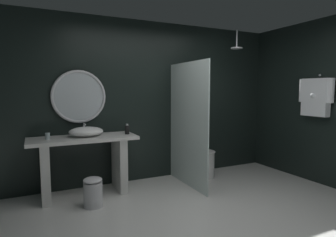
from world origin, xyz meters
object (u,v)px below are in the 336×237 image
(waste_bin, at_px, (93,192))
(round_wall_mirror, at_px, (79,97))
(tumbler_cup, at_px, (48,136))
(hanging_bathrobe, at_px, (316,96))
(toilet, at_px, (202,160))
(vessel_sink, at_px, (86,132))
(soap_dispenser, at_px, (127,129))
(rain_shower_head, at_px, (237,47))

(waste_bin, bearing_deg, round_wall_mirror, 92.13)
(tumbler_cup, xyz_separation_m, waste_bin, (0.49, -0.46, -0.69))
(tumbler_cup, xyz_separation_m, hanging_bathrobe, (3.83, -1.04, 0.52))
(round_wall_mirror, xyz_separation_m, hanging_bathrobe, (3.37, -1.33, 0.01))
(toilet, bearing_deg, tumbler_cup, -178.70)
(vessel_sink, bearing_deg, waste_bin, -92.10)
(round_wall_mirror, bearing_deg, hanging_bathrobe, -21.46)
(vessel_sink, bearing_deg, hanging_bathrobe, -17.94)
(soap_dispenser, distance_m, waste_bin, 1.03)
(round_wall_mirror, distance_m, waste_bin, 1.41)
(rain_shower_head, xyz_separation_m, waste_bin, (-2.54, -0.36, -2.03))
(vessel_sink, distance_m, hanging_bathrobe, 3.53)
(soap_dispenser, height_order, waste_bin, soap_dispenser)
(soap_dispenser, xyz_separation_m, rain_shower_head, (1.94, -0.08, 1.32))
(hanging_bathrobe, bearing_deg, toilet, 141.76)
(rain_shower_head, distance_m, waste_bin, 3.27)
(toilet, bearing_deg, soap_dispenser, -176.75)
(tumbler_cup, height_order, soap_dispenser, soap_dispenser)
(tumbler_cup, distance_m, hanging_bathrobe, 4.01)
(round_wall_mirror, bearing_deg, waste_bin, -87.87)
(soap_dispenser, bearing_deg, waste_bin, -143.96)
(soap_dispenser, distance_m, rain_shower_head, 2.35)
(round_wall_mirror, height_order, waste_bin, round_wall_mirror)
(tumbler_cup, bearing_deg, vessel_sink, 4.42)
(soap_dispenser, bearing_deg, toilet, 3.25)
(soap_dispenser, relative_size, rain_shower_head, 0.50)
(vessel_sink, distance_m, round_wall_mirror, 0.55)
(vessel_sink, relative_size, round_wall_mirror, 0.61)
(round_wall_mirror, height_order, rain_shower_head, rain_shower_head)
(soap_dispenser, xyz_separation_m, hanging_bathrobe, (2.75, -1.02, 0.49))
(tumbler_cup, xyz_separation_m, round_wall_mirror, (0.46, 0.29, 0.51))
(round_wall_mirror, relative_size, rain_shower_head, 2.53)
(waste_bin, bearing_deg, tumbler_cup, 136.71)
(rain_shower_head, bearing_deg, soap_dispenser, 177.72)
(tumbler_cup, relative_size, toilet, 0.14)
(toilet, bearing_deg, waste_bin, -165.28)
(soap_dispenser, height_order, toilet, soap_dispenser)
(tumbler_cup, bearing_deg, rain_shower_head, -1.87)
(soap_dispenser, height_order, hanging_bathrobe, hanging_bathrobe)
(round_wall_mirror, relative_size, waste_bin, 2.02)
(tumbler_cup, bearing_deg, soap_dispenser, -1.14)
(vessel_sink, distance_m, tumbler_cup, 0.51)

